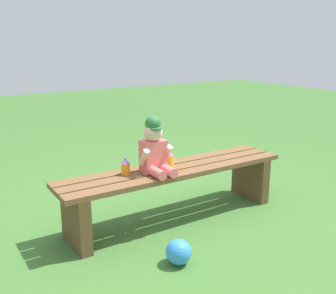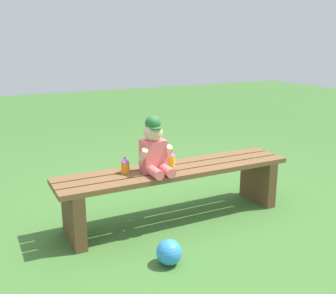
% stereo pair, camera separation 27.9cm
% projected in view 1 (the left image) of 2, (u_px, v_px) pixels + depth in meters
% --- Properties ---
extents(ground_plane, '(16.00, 16.00, 0.00)m').
position_uv_depth(ground_plane, '(175.00, 218.00, 3.04)').
color(ground_plane, '#3D6B2D').
extents(park_bench, '(1.79, 0.37, 0.41)m').
position_uv_depth(park_bench, '(175.00, 182.00, 2.96)').
color(park_bench, brown).
rests_on(park_bench, ground_plane).
extents(child_figure, '(0.23, 0.27, 0.40)m').
position_uv_depth(child_figure, '(155.00, 148.00, 2.77)').
color(child_figure, '#E56666').
rests_on(child_figure, park_bench).
extents(sippy_cup_left, '(0.06, 0.06, 0.12)m').
position_uv_depth(sippy_cup_left, '(126.00, 167.00, 2.76)').
color(sippy_cup_left, orange).
rests_on(sippy_cup_left, park_bench).
extents(sippy_cup_right, '(0.06, 0.06, 0.12)m').
position_uv_depth(sippy_cup_right, '(170.00, 158.00, 2.95)').
color(sippy_cup_right, yellow).
rests_on(sippy_cup_right, park_bench).
extents(toy_ball, '(0.16, 0.16, 0.16)m').
position_uv_depth(toy_ball, '(179.00, 252.00, 2.40)').
color(toy_ball, '#338CE5').
rests_on(toy_ball, ground_plane).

